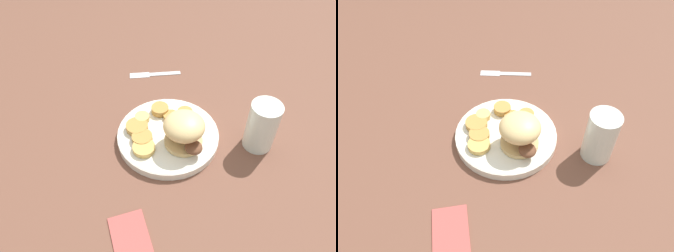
% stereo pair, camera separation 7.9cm
% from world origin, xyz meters
% --- Properties ---
extents(ground_plane, '(4.00, 4.00, 0.00)m').
position_xyz_m(ground_plane, '(0.00, 0.00, 0.00)').
color(ground_plane, brown).
extents(dinner_plate, '(0.25, 0.25, 0.02)m').
position_xyz_m(dinner_plate, '(0.00, 0.00, 0.01)').
color(dinner_plate, white).
rests_on(dinner_plate, ground_plane).
extents(sandwich, '(0.11, 0.10, 0.08)m').
position_xyz_m(sandwich, '(-0.03, -0.03, 0.07)').
color(sandwich, tan).
rests_on(sandwich, dinner_plate).
extents(potato_round_0, '(0.04, 0.04, 0.02)m').
position_xyz_m(potato_round_0, '(0.06, -0.05, 0.03)').
color(potato_round_0, '#BC8942').
rests_on(potato_round_0, dinner_plate).
extents(potato_round_1, '(0.05, 0.05, 0.01)m').
position_xyz_m(potato_round_1, '(-0.02, 0.06, 0.03)').
color(potato_round_1, '#BC8942').
rests_on(potato_round_1, dinner_plate).
extents(potato_round_2, '(0.04, 0.04, 0.01)m').
position_xyz_m(potato_round_2, '(0.05, -0.01, 0.03)').
color(potato_round_2, '#BC8942').
rests_on(potato_round_2, dinner_plate).
extents(potato_round_3, '(0.05, 0.05, 0.01)m').
position_xyz_m(potato_round_3, '(0.02, 0.08, 0.03)').
color(potato_round_3, '#BC8942').
rests_on(potato_round_3, dinner_plate).
extents(potato_round_4, '(0.04, 0.04, 0.01)m').
position_xyz_m(potato_round_4, '(0.05, 0.06, 0.03)').
color(potato_round_4, '#DBB766').
rests_on(potato_round_4, dinner_plate).
extents(potato_round_5, '(0.04, 0.04, 0.02)m').
position_xyz_m(potato_round_5, '(0.08, 0.01, 0.03)').
color(potato_round_5, '#BC8942').
rests_on(potato_round_5, dinner_plate).
extents(potato_round_6, '(0.05, 0.05, 0.01)m').
position_xyz_m(potato_round_6, '(-0.05, 0.06, 0.03)').
color(potato_round_6, tan).
rests_on(potato_round_6, dinner_plate).
extents(fork, '(0.02, 0.15, 0.00)m').
position_xyz_m(fork, '(0.26, 0.02, 0.00)').
color(fork, silver).
rests_on(fork, ground_plane).
extents(drinking_glass, '(0.07, 0.07, 0.13)m').
position_xyz_m(drinking_glass, '(-0.03, -0.22, 0.06)').
color(drinking_glass, silver).
rests_on(drinking_glass, ground_plane).
extents(napkin, '(0.13, 0.10, 0.01)m').
position_xyz_m(napkin, '(-0.25, 0.10, 0.00)').
color(napkin, '#B24C47').
rests_on(napkin, ground_plane).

